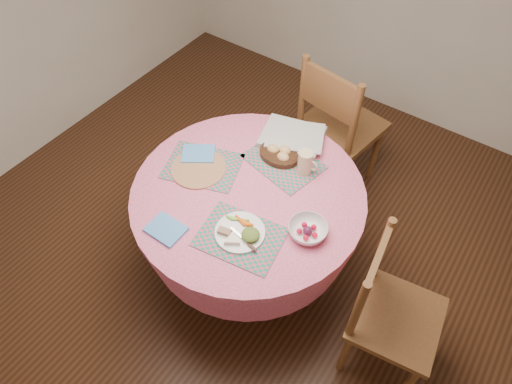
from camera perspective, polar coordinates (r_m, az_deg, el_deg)
ground at (r=3.00m, az=-0.79°, el=-9.12°), size 4.00×4.00×0.00m
room_envelope at (r=1.76m, az=-1.43°, el=20.62°), size 4.01×4.01×2.71m
dining_table at (r=2.54m, az=-0.92°, el=-2.74°), size 1.24×1.24×0.75m
chair_right at (r=2.40m, az=16.17°, el=-14.02°), size 0.47×0.49×0.94m
chair_back at (r=3.10m, az=10.14°, el=8.35°), size 0.55×0.54×1.05m
placemat_front at (r=2.21m, az=-1.96°, el=-5.65°), size 0.44×0.36×0.01m
placemat_left at (r=2.52m, az=-6.68°, el=3.25°), size 0.47×0.41×0.01m
placemat_back at (r=2.53m, az=3.48°, el=3.83°), size 0.45×0.38×0.01m
wicker_trivet at (r=2.51m, az=-7.19°, el=2.95°), size 0.30×0.30×0.01m
napkin_near at (r=2.27m, az=-11.19°, el=-4.60°), size 0.18×0.14×0.01m
napkin_far at (r=2.57m, az=-7.22°, el=4.76°), size 0.23×0.22×0.01m
dinner_plate at (r=2.20m, az=-1.97°, el=-5.12°), size 0.25×0.25×0.05m
bread_bowl at (r=2.53m, az=2.92°, el=4.80°), size 0.23×0.23×0.08m
latte_mug at (r=2.44m, az=6.21°, el=3.72°), size 0.12×0.08×0.14m
fruit_bowl at (r=2.21m, az=6.48°, el=-4.79°), size 0.21×0.21×0.06m
newspaper_stack at (r=2.64m, az=4.60°, el=6.93°), size 0.42×0.36×0.04m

